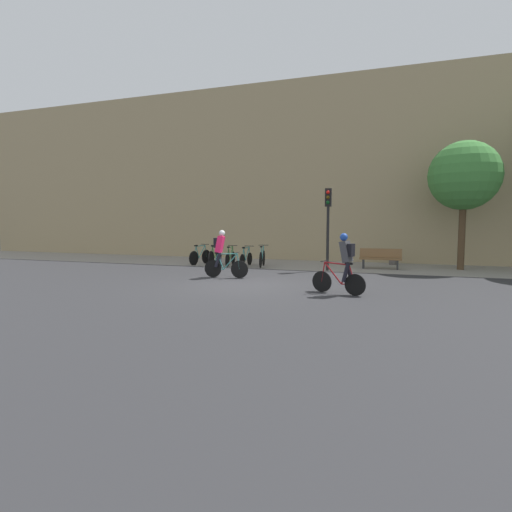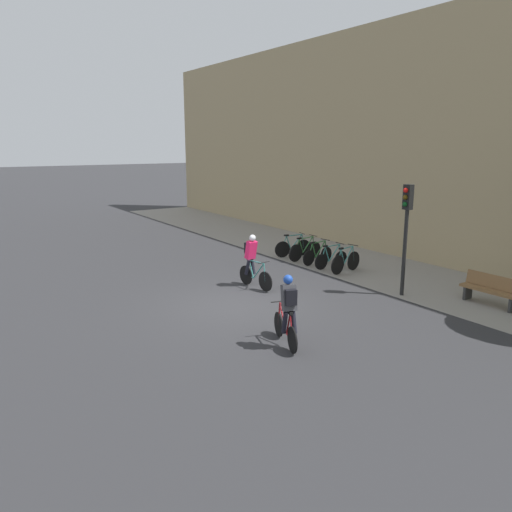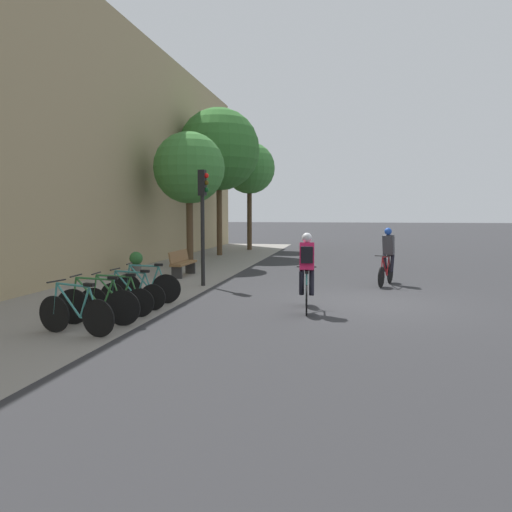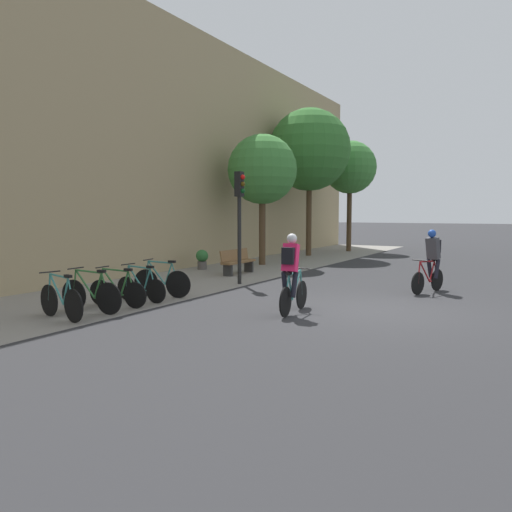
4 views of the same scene
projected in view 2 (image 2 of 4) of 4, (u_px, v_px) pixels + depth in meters
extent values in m
plane|color=#2B2B2D|center=(238.00, 305.00, 14.76)|extent=(200.00, 200.00, 0.00)
cube|color=gray|center=(394.00, 273.00, 18.39)|extent=(44.00, 4.50, 0.01)
cube|color=tan|center=(448.00, 140.00, 18.71)|extent=(44.00, 0.60, 9.58)
cylinder|color=black|center=(265.00, 282.00, 16.06)|extent=(0.65, 0.09, 0.65)
cylinder|color=black|center=(246.00, 275.00, 16.85)|extent=(0.65, 0.09, 0.65)
cylinder|color=teal|center=(259.00, 271.00, 16.26)|extent=(0.57, 0.09, 0.62)
cylinder|color=teal|center=(251.00, 269.00, 16.56)|extent=(0.27, 0.06, 0.58)
cylinder|color=teal|center=(256.00, 262.00, 16.29)|extent=(0.77, 0.11, 0.07)
cylinder|color=teal|center=(250.00, 277.00, 16.69)|extent=(0.42, 0.07, 0.05)
cylinder|color=teal|center=(248.00, 268.00, 16.71)|extent=(0.22, 0.05, 0.56)
cylinder|color=teal|center=(265.00, 273.00, 16.03)|extent=(0.12, 0.05, 0.59)
cylinder|color=black|center=(264.00, 262.00, 15.99)|extent=(0.07, 0.46, 0.03)
cube|color=black|center=(249.00, 259.00, 16.57)|extent=(0.21, 0.10, 0.06)
cube|color=#EA1E56|center=(251.00, 250.00, 16.42)|extent=(0.35, 0.35, 0.63)
sphere|color=silver|center=(253.00, 238.00, 16.27)|extent=(0.24, 0.24, 0.22)
cylinder|color=black|center=(248.00, 267.00, 16.52)|extent=(0.28, 0.13, 0.56)
cylinder|color=black|center=(253.00, 266.00, 16.66)|extent=(0.25, 0.13, 0.56)
cube|color=black|center=(248.00, 248.00, 16.52)|extent=(0.16, 0.27, 0.36)
cylinder|color=black|center=(279.00, 324.00, 12.31)|extent=(0.60, 0.23, 0.62)
cylinder|color=black|center=(292.00, 340.00, 11.33)|extent=(0.60, 0.23, 0.62)
cylinder|color=maroon|center=(283.00, 318.00, 11.91)|extent=(0.55, 0.22, 0.62)
cylinder|color=maroon|center=(288.00, 324.00, 11.56)|extent=(0.26, 0.12, 0.58)
cylinder|color=maroon|center=(285.00, 309.00, 11.74)|extent=(0.74, 0.28, 0.07)
cylinder|color=maroon|center=(289.00, 337.00, 11.53)|extent=(0.41, 0.16, 0.05)
cylinder|color=maroon|center=(291.00, 327.00, 11.36)|extent=(0.22, 0.10, 0.56)
cylinder|color=maroon|center=(279.00, 314.00, 12.21)|extent=(0.12, 0.07, 0.59)
cylinder|color=black|center=(280.00, 301.00, 12.09)|extent=(0.17, 0.45, 0.03)
cube|color=black|center=(290.00, 313.00, 11.38)|extent=(0.22, 0.14, 0.06)
cube|color=#3D3D42|center=(289.00, 298.00, 11.40)|extent=(0.40, 0.40, 0.63)
sphere|color=#1E47AD|center=(288.00, 279.00, 11.38)|extent=(0.28, 0.28, 0.22)
cylinder|color=black|center=(294.00, 322.00, 11.51)|extent=(0.30, 0.19, 0.56)
cylinder|color=black|center=(285.00, 323.00, 11.45)|extent=(0.26, 0.18, 0.56)
cube|color=black|center=(291.00, 297.00, 11.25)|extent=(0.21, 0.29, 0.36)
cylinder|color=black|center=(303.00, 248.00, 21.21)|extent=(0.16, 0.68, 0.68)
cylinder|color=black|center=(282.00, 249.00, 20.83)|extent=(0.16, 0.68, 0.68)
cylinder|color=teal|center=(296.00, 242.00, 21.02)|extent=(0.14, 0.54, 0.62)
cylinder|color=teal|center=(289.00, 243.00, 20.88)|extent=(0.09, 0.26, 0.58)
cylinder|color=teal|center=(294.00, 235.00, 20.91)|extent=(0.17, 0.73, 0.07)
cylinder|color=teal|center=(287.00, 249.00, 20.91)|extent=(0.10, 0.40, 0.05)
cylinder|color=teal|center=(284.00, 243.00, 20.80)|extent=(0.07, 0.21, 0.56)
cylinder|color=teal|center=(303.00, 241.00, 21.13)|extent=(0.06, 0.12, 0.58)
cylinder|color=black|center=(302.00, 233.00, 21.04)|extent=(0.46, 0.11, 0.03)
cube|color=black|center=(286.00, 235.00, 20.77)|extent=(0.11, 0.21, 0.06)
cylinder|color=black|center=(314.00, 250.00, 20.67)|extent=(0.08, 0.71, 0.71)
cylinder|color=black|center=(295.00, 253.00, 20.07)|extent=(0.08, 0.71, 0.71)
cylinder|color=#2D6B33|center=(308.00, 244.00, 20.40)|extent=(0.07, 0.56, 0.62)
cylinder|color=#2D6B33|center=(301.00, 246.00, 20.18)|extent=(0.06, 0.26, 0.58)
cylinder|color=#2D6B33|center=(306.00, 238.00, 20.27)|extent=(0.09, 0.76, 0.07)
cylinder|color=#2D6B33|center=(299.00, 253.00, 20.19)|extent=(0.06, 0.41, 0.05)
cylinder|color=#2D6B33|center=(297.00, 246.00, 20.06)|extent=(0.05, 0.22, 0.56)
cylinder|color=#2D6B33|center=(313.00, 243.00, 20.58)|extent=(0.04, 0.12, 0.59)
cylinder|color=black|center=(313.00, 235.00, 20.48)|extent=(0.46, 0.06, 0.03)
cube|color=black|center=(299.00, 238.00, 20.04)|extent=(0.09, 0.20, 0.06)
cylinder|color=black|center=(326.00, 254.00, 20.05)|extent=(0.11, 0.62, 0.62)
cylinder|color=black|center=(309.00, 258.00, 19.41)|extent=(0.11, 0.62, 0.62)
cylinder|color=#2D6B33|center=(321.00, 249.00, 19.77)|extent=(0.10, 0.55, 0.62)
cylinder|color=#2D6B33|center=(314.00, 250.00, 19.54)|extent=(0.07, 0.26, 0.58)
cylinder|color=#2D6B33|center=(319.00, 242.00, 19.64)|extent=(0.13, 0.75, 0.07)
cylinder|color=#2D6B33|center=(312.00, 258.00, 19.54)|extent=(0.08, 0.41, 0.05)
cylinder|color=#2D6B33|center=(310.00, 251.00, 19.41)|extent=(0.06, 0.21, 0.56)
cylinder|color=#2D6B33|center=(326.00, 248.00, 19.96)|extent=(0.05, 0.12, 0.58)
cylinder|color=black|center=(325.00, 240.00, 19.86)|extent=(0.46, 0.08, 0.03)
cube|color=black|center=(312.00, 243.00, 19.40)|extent=(0.10, 0.21, 0.06)
cylinder|color=black|center=(341.00, 259.00, 19.35)|extent=(0.04, 0.60, 0.60)
cylinder|color=black|center=(321.00, 262.00, 18.82)|extent=(0.04, 0.60, 0.60)
cylinder|color=teal|center=(334.00, 253.00, 19.11)|extent=(0.05, 0.54, 0.62)
cylinder|color=teal|center=(327.00, 254.00, 18.92)|extent=(0.04, 0.25, 0.58)
cylinder|color=teal|center=(333.00, 246.00, 18.99)|extent=(0.05, 0.73, 0.07)
cylinder|color=teal|center=(325.00, 261.00, 18.93)|extent=(0.04, 0.40, 0.05)
cylinder|color=teal|center=(323.00, 254.00, 18.81)|extent=(0.03, 0.21, 0.56)
cylinder|color=teal|center=(340.00, 251.00, 19.26)|extent=(0.04, 0.12, 0.58)
cylinder|color=black|center=(340.00, 243.00, 19.17)|extent=(0.46, 0.03, 0.03)
cube|color=black|center=(325.00, 246.00, 18.79)|extent=(0.08, 0.20, 0.06)
cylinder|color=black|center=(353.00, 261.00, 18.75)|extent=(0.15, 0.71, 0.72)
cylinder|color=black|center=(338.00, 265.00, 18.11)|extent=(0.15, 0.71, 0.72)
cylinder|color=teal|center=(349.00, 255.00, 18.47)|extent=(0.13, 0.53, 0.62)
cylinder|color=teal|center=(343.00, 257.00, 18.23)|extent=(0.08, 0.25, 0.58)
cylinder|color=teal|center=(347.00, 248.00, 18.33)|extent=(0.16, 0.71, 0.07)
cylinder|color=teal|center=(341.00, 264.00, 18.24)|extent=(0.10, 0.39, 0.05)
cylinder|color=teal|center=(339.00, 257.00, 18.10)|extent=(0.07, 0.21, 0.56)
cylinder|color=teal|center=(353.00, 253.00, 18.66)|extent=(0.05, 0.12, 0.58)
cylinder|color=black|center=(353.00, 245.00, 18.56)|extent=(0.46, 0.10, 0.03)
cube|color=black|center=(341.00, 248.00, 18.09)|extent=(0.11, 0.21, 0.06)
cylinder|color=black|center=(405.00, 241.00, 15.35)|extent=(0.12, 0.12, 3.47)
cube|color=black|center=(408.00, 197.00, 15.05)|extent=(0.26, 0.20, 0.76)
sphere|color=red|center=(406.00, 190.00, 14.94)|extent=(0.15, 0.15, 0.15)
sphere|color=#4C380A|center=(405.00, 197.00, 14.98)|extent=(0.15, 0.15, 0.15)
sphere|color=#0C4719|center=(405.00, 204.00, 15.03)|extent=(0.15, 0.15, 0.15)
cube|color=brown|center=(490.00, 291.00, 14.63)|extent=(1.79, 0.40, 0.08)
cube|color=brown|center=(495.00, 282.00, 14.68)|extent=(1.79, 0.12, 0.40)
cube|color=#2D2D2D|center=(468.00, 292.00, 15.26)|extent=(0.08, 0.36, 0.45)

